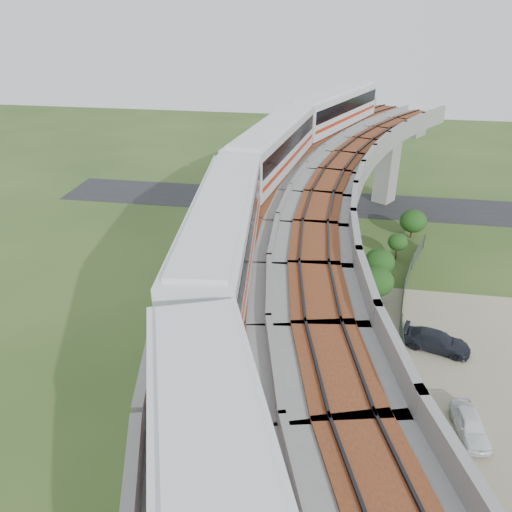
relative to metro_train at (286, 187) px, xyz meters
name	(u,v)px	position (x,y,z in m)	size (l,w,h in m)	color
ground	(275,360)	(-0.35, -0.58, -12.31)	(160.00, 160.00, 0.00)	#30451B
dirt_lot	(500,405)	(13.65, -2.58, -12.29)	(18.00, 26.00, 0.04)	gray
asphalt_road	(307,202)	(-0.35, 29.42, -12.29)	(60.00, 8.00, 0.03)	#232326
viaduct	(343,246)	(3.49, -0.58, -3.26)	(19.58, 73.98, 11.40)	#99968E
metro_train	(286,187)	(0.00, 0.00, 0.00)	(10.83, 61.34, 3.64)	silver
fence	(425,367)	(9.40, -0.58, -11.56)	(3.87, 38.73, 1.50)	#2D382D
tree_0	(413,221)	(10.95, 21.07, -10.47)	(2.70, 2.70, 2.99)	#382314
tree_1	(398,242)	(8.99, 15.95, -10.53)	(1.84, 1.84, 2.57)	#382314
tree_2	(379,262)	(7.03, 11.22, -10.28)	(2.60, 2.60, 3.14)	#382314
tree_3	(376,281)	(6.57, 7.62, -10.15)	(2.79, 2.79, 3.35)	#382314
tree_4	(373,336)	(5.99, 0.25, -10.12)	(3.05, 3.05, 3.49)	#382314
tree_5	(388,391)	(6.69, -4.45, -10.47)	(2.86, 2.86, 3.06)	#382314
tree_6	(397,455)	(6.72, -9.31, -10.20)	(2.88, 2.88, 3.34)	#382314
car_white	(470,425)	(11.29, -5.18, -11.63)	(1.51, 3.75, 1.28)	white
car_dark	(436,341)	(10.60, 2.46, -11.60)	(1.86, 4.58, 1.33)	black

